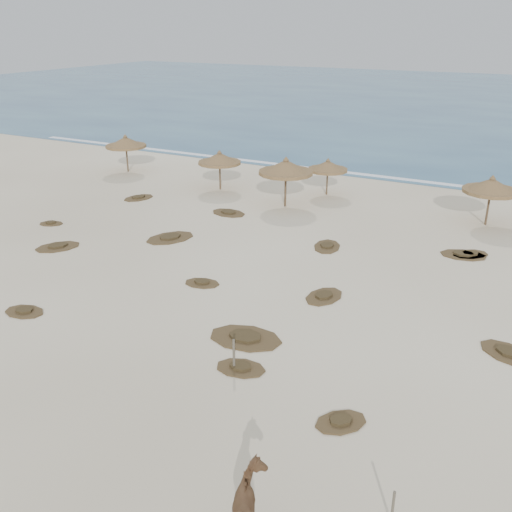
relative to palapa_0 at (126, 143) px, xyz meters
The scene contains 25 objects.
ground 26.72m from the palapa_0, 44.13° to the right, with size 160.00×160.00×0.00m, color #FAEECE.
ocean 59.65m from the palapa_0, 71.30° to the left, with size 200.00×100.00×0.01m, color #28517A.
foam_line 20.63m from the palapa_0, 21.33° to the left, with size 70.00×0.60×0.01m, color white.
palapa_0 is the anchor object (origin of this frame).
palapa_1 8.95m from the palapa_0, ahead, with size 3.04×3.04×2.73m.
palapa_2 14.69m from the palapa_0, ahead, with size 4.41×4.41×3.15m.
palapa_3 15.89m from the palapa_0, ahead, with size 2.93×2.93×2.47m.
palapa_4 26.07m from the palapa_0, ahead, with size 3.64×3.64×2.90m.
fence_post_near 28.56m from the palapa_0, 43.67° to the right, with size 0.09×0.09×1.15m, color brown.
fence_post_far 35.75m from the palapa_0, 41.04° to the right, with size 0.07×0.07×0.94m, color brown.
scrub_0 16.10m from the palapa_0, 63.43° to the right, with size 2.47×2.64×0.16m.
scrub_1 15.72m from the palapa_0, 42.53° to the right, with size 2.78×3.16×0.16m.
scrub_2 21.76m from the palapa_0, 42.14° to the right, with size 1.75×1.32×0.16m.
scrub_3 25.19m from the palapa_0, 31.90° to the right, with size 1.71×2.23×0.16m.
scrub_4 32.11m from the palapa_0, 26.78° to the right, with size 2.44×2.14×0.16m.
scrub_6 13.41m from the palapa_0, 24.03° to the right, with size 2.35×1.67×0.16m.
scrub_7 26.46m from the palapa_0, 12.63° to the right, with size 2.48×1.89×0.16m.
scrub_8 12.64m from the palapa_0, 70.88° to the right, with size 1.57×1.31×0.16m.
scrub_9 26.84m from the palapa_0, 41.62° to the right, with size 2.97×2.13×0.16m.
scrub_10 26.70m from the palapa_0, 12.04° to the right, with size 2.21×2.22×0.16m.
scrub_11 23.10m from the palapa_0, 60.76° to the right, with size 1.81×1.30×0.16m.
scrub_12 32.26m from the palapa_0, 39.87° to the right, with size 1.83×1.88×0.16m.
scrub_13 20.98m from the palapa_0, 22.02° to the right, with size 1.73×2.26×0.16m.
scrub_14 7.84m from the palapa_0, 45.55° to the right, with size 1.97×2.37×0.16m.
scrub_15 28.63m from the palapa_0, 43.24° to the right, with size 1.88×1.39×0.16m.
Camera 1 is at (9.61, -15.05, 10.73)m, focal length 40.00 mm.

